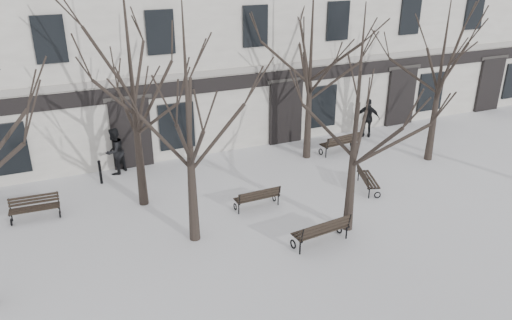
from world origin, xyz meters
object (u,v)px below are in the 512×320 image
bench_1 (258,197)px  bench_3 (35,207)px  bench_4 (341,142)px  bench_5 (367,179)px  tree_2 (358,97)px  tree_1 (187,97)px  bench_2 (322,230)px

bench_1 → bench_3: 7.50m
bench_3 → bench_4: size_ratio=0.85×
bench_4 → bench_5: bench_4 is taller
bench_3 → bench_4: bearing=6.9°
tree_2 → bench_4: tree_2 is taller
tree_1 → bench_2: 5.69m
tree_1 → bench_2: bearing=-28.1°
bench_5 → bench_3: bearing=96.7°
bench_1 → bench_5: (4.36, -0.26, -0.00)m
bench_2 → tree_2: bearing=-164.9°
bench_1 → tree_1: bearing=20.2°
tree_1 → tree_2: (4.74, -1.36, -0.18)m
tree_2 → bench_4: bearing=59.8°
bench_3 → tree_1: bearing=-33.5°
tree_1 → bench_3: (-4.54, 3.35, -4.18)m
bench_5 → bench_2: bearing=146.4°
tree_1 → tree_2: 4.94m
bench_2 → bench_5: 4.36m
bench_4 → bench_3: bearing=-2.1°
tree_2 → bench_2: (-1.26, -0.49, -3.92)m
tree_2 → bench_2: tree_2 is taller
tree_2 → bench_3: 11.15m
tree_2 → bench_4: 7.56m
tree_1 → bench_2: (3.48, -1.86, -4.10)m
tree_1 → bench_3: bearing=143.6°
bench_3 → bench_5: same height
tree_1 → bench_3: 7.02m
bench_1 → bench_4: bench_4 is taller
tree_1 → bench_5: bearing=6.4°
bench_2 → bench_3: (-8.02, 5.20, -0.07)m
tree_1 → tree_2: bearing=-16.0°
bench_3 → bench_1: bearing=-15.0°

